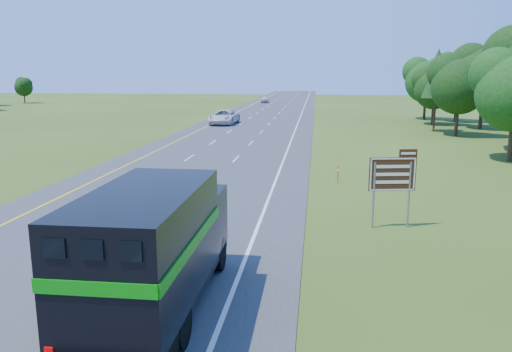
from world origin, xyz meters
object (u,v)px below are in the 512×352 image
(white_suv, at_px, (224,117))
(exit_sign, at_px, (393,177))
(far_car, at_px, (265,99))
(horse_truck, at_px, (154,247))

(white_suv, height_order, exit_sign, exit_sign)
(far_car, bearing_deg, horse_truck, -90.74)
(far_car, xyz_separation_m, exit_sign, (14.82, -90.97, 1.41))
(white_suv, bearing_deg, far_car, 92.67)
(white_suv, bearing_deg, horse_truck, -78.60)
(far_car, distance_m, exit_sign, 92.18)
(far_car, height_order, exit_sign, exit_sign)
(horse_truck, height_order, far_car, horse_truck)
(far_car, relative_size, exit_sign, 1.30)
(horse_truck, distance_m, white_suv, 51.80)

